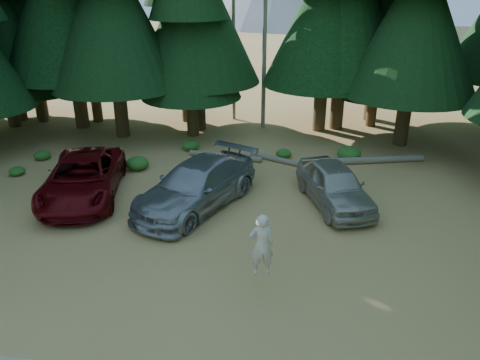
{
  "coord_description": "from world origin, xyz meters",
  "views": [
    {
      "loc": [
        3.58,
        -12.31,
        8.35
      ],
      "look_at": [
        1.1,
        3.68,
        1.25
      ],
      "focal_mm": 35.0,
      "sensor_mm": 36.0,
      "label": 1
    }
  ],
  "objects_px": {
    "log_left": "(225,156)",
    "log_mid": "(279,160)",
    "log_right": "(371,160)",
    "silver_minivan_right": "(335,185)",
    "frisbee_player": "(262,245)",
    "red_pickup": "(83,178)",
    "silver_minivan_center": "(196,186)"
  },
  "relations": [
    {
      "from": "silver_minivan_right",
      "to": "log_mid",
      "type": "height_order",
      "value": "silver_minivan_right"
    },
    {
      "from": "frisbee_player",
      "to": "log_mid",
      "type": "bearing_deg",
      "value": -101.9
    },
    {
      "from": "silver_minivan_center",
      "to": "frisbee_player",
      "type": "relative_size",
      "value": 3.15
    },
    {
      "from": "red_pickup",
      "to": "log_mid",
      "type": "bearing_deg",
      "value": 18.88
    },
    {
      "from": "red_pickup",
      "to": "silver_minivan_right",
      "type": "relative_size",
      "value": 1.27
    },
    {
      "from": "silver_minivan_center",
      "to": "frisbee_player",
      "type": "xyz_separation_m",
      "value": [
        3.08,
        -4.83,
        0.56
      ]
    },
    {
      "from": "red_pickup",
      "to": "silver_minivan_center",
      "type": "height_order",
      "value": "silver_minivan_center"
    },
    {
      "from": "red_pickup",
      "to": "log_mid",
      "type": "distance_m",
      "value": 9.14
    },
    {
      "from": "silver_minivan_center",
      "to": "silver_minivan_right",
      "type": "relative_size",
      "value": 1.27
    },
    {
      "from": "silver_minivan_right",
      "to": "log_right",
      "type": "distance_m",
      "value": 5.16
    },
    {
      "from": "red_pickup",
      "to": "log_mid",
      "type": "xyz_separation_m",
      "value": [
        7.59,
        5.05,
        -0.71
      ]
    },
    {
      "from": "red_pickup",
      "to": "log_right",
      "type": "bearing_deg",
      "value": 10.37
    },
    {
      "from": "log_left",
      "to": "log_right",
      "type": "xyz_separation_m",
      "value": [
        7.11,
        0.48,
        0.03
      ]
    },
    {
      "from": "log_right",
      "to": "log_left",
      "type": "bearing_deg",
      "value": 168.87
    },
    {
      "from": "log_mid",
      "to": "log_right",
      "type": "height_order",
      "value": "log_right"
    },
    {
      "from": "silver_minivan_center",
      "to": "log_left",
      "type": "height_order",
      "value": "silver_minivan_center"
    },
    {
      "from": "silver_minivan_right",
      "to": "frisbee_player",
      "type": "height_order",
      "value": "frisbee_player"
    },
    {
      "from": "log_left",
      "to": "log_mid",
      "type": "xyz_separation_m",
      "value": [
        2.69,
        -0.1,
        -0.0
      ]
    },
    {
      "from": "silver_minivan_right",
      "to": "log_right",
      "type": "bearing_deg",
      "value": 46.97
    },
    {
      "from": "red_pickup",
      "to": "log_left",
      "type": "distance_m",
      "value": 7.14
    },
    {
      "from": "log_left",
      "to": "log_right",
      "type": "bearing_deg",
      "value": 11.33
    },
    {
      "from": "silver_minivan_right",
      "to": "frisbee_player",
      "type": "xyz_separation_m",
      "value": [
        -2.23,
        -5.86,
        0.62
      ]
    },
    {
      "from": "silver_minivan_center",
      "to": "frisbee_player",
      "type": "distance_m",
      "value": 5.75
    },
    {
      "from": "log_left",
      "to": "log_mid",
      "type": "height_order",
      "value": "log_left"
    },
    {
      "from": "silver_minivan_center",
      "to": "red_pickup",
      "type": "bearing_deg",
      "value": -158.3
    },
    {
      "from": "log_mid",
      "to": "silver_minivan_right",
      "type": "bearing_deg",
      "value": -35.27
    },
    {
      "from": "log_left",
      "to": "log_right",
      "type": "height_order",
      "value": "log_right"
    },
    {
      "from": "frisbee_player",
      "to": "log_mid",
      "type": "distance_m",
      "value": 10.1
    },
    {
      "from": "silver_minivan_center",
      "to": "log_right",
      "type": "relative_size",
      "value": 1.17
    },
    {
      "from": "log_left",
      "to": "log_mid",
      "type": "relative_size",
      "value": 1.17
    },
    {
      "from": "silver_minivan_center",
      "to": "silver_minivan_right",
      "type": "xyz_separation_m",
      "value": [
        5.32,
        1.04,
        -0.07
      ]
    },
    {
      "from": "log_left",
      "to": "log_right",
      "type": "relative_size",
      "value": 0.72
    }
  ]
}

